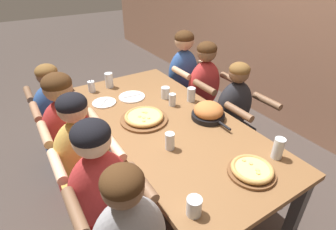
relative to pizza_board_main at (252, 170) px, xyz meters
name	(u,v)px	position (x,y,z in m)	size (l,w,h in m)	color
ground_plane	(168,188)	(-0.76, -0.11, -0.78)	(18.00, 18.00, 0.00)	#423833
dining_table	(168,129)	(-0.76, -0.11, -0.10)	(2.02, 0.95, 0.75)	brown
pizza_board_main	(252,170)	(0.00, 0.00, 0.00)	(0.28, 0.28, 0.05)	brown
pizza_board_second	(144,118)	(-0.87, -0.26, 0.00)	(0.37, 0.37, 0.05)	brown
skillet_bowl	(208,112)	(-0.62, 0.18, 0.03)	(0.38, 0.26, 0.13)	black
empty_plate_a	(104,103)	(-1.30, -0.43, -0.02)	(0.21, 0.21, 0.02)	white
empty_plate_b	(132,97)	(-1.27, -0.18, -0.02)	(0.24, 0.24, 0.02)	white
cocktail_glass_blue	(92,87)	(-1.58, -0.44, 0.02)	(0.07, 0.07, 0.13)	silver
drinking_glass_a	(170,141)	(-0.46, -0.28, 0.03)	(0.06, 0.06, 0.12)	silver
drinking_glass_b	(191,95)	(-0.93, 0.24, 0.03)	(0.07, 0.07, 0.12)	silver
drinking_glass_c	(194,207)	(0.04, -0.46, 0.02)	(0.08, 0.08, 0.10)	silver
drinking_glass_d	(278,150)	(-0.02, 0.25, 0.04)	(0.07, 0.07, 0.15)	silver
drinking_glass_e	(109,80)	(-1.59, -0.26, 0.05)	(0.08, 0.08, 0.14)	silver
drinking_glass_f	(172,100)	(-0.95, 0.06, 0.03)	(0.06, 0.06, 0.11)	silver
drinking_glass_g	(165,93)	(-1.10, 0.08, 0.03)	(0.08, 0.08, 0.10)	silver
diner_near_left	(60,125)	(-1.58, -0.80, -0.28)	(0.51, 0.40, 1.09)	#2D5193
diner_far_midleft	(203,101)	(-1.16, 0.59, -0.24)	(0.51, 0.40, 1.17)	#B22D2D
diner_near_center	(87,177)	(-0.72, -0.80, -0.24)	(0.51, 0.40, 1.19)	gold
diner_near_midleft	(71,146)	(-1.13, -0.80, -0.23)	(0.51, 0.40, 1.17)	#B22D2D
diner_near_midright	(105,211)	(-0.37, -0.80, -0.23)	(0.51, 0.40, 1.19)	#B22D2D
diner_far_center	(232,124)	(-0.73, 0.59, -0.28)	(0.51, 0.40, 1.10)	#232328
diner_far_left	(183,87)	(-1.54, 0.59, -0.22)	(0.51, 0.40, 1.20)	#2D5193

